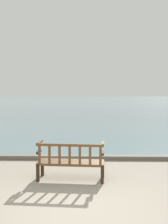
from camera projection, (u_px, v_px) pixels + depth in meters
The scene contains 4 objects.
ground_plane at pixel (79, 212), 5.00m from camera, with size 160.00×160.00×0.00m, color gray.
harbor_water at pixel (89, 102), 48.85m from camera, with size 100.00×80.00×0.08m, color slate.
quay_edge_kerb at pixel (84, 157), 8.83m from camera, with size 40.00×0.30×0.12m, color #675F54.
park_bench at pixel (71, 161), 6.76m from camera, with size 1.63×0.63×0.92m.
Camera 1 is at (0.20, -4.84, 2.18)m, focal length 45.00 mm.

